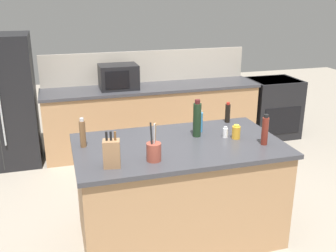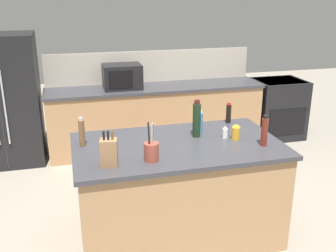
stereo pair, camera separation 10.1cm
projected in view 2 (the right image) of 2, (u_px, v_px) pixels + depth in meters
The scene contains 16 objects.
ground_plane at pixel (177, 233), 3.82m from camera, with size 14.00×14.00×0.00m, color gray.
back_counter_run at pixel (156, 118), 5.75m from camera, with size 3.10×0.66×0.94m.
wall_backsplash at pixel (151, 66), 5.80m from camera, with size 3.06×0.03×0.46m, color #B2A899.
kitchen_island at pixel (177, 190), 3.66m from camera, with size 1.86×1.07×0.94m.
refrigerator at pixel (4, 100), 5.18m from camera, with size 0.92×0.75×1.72m.
range_oven at pixel (277, 108), 6.21m from camera, with size 0.76×0.65×0.92m.
microwave at pixel (122, 77), 5.42m from camera, with size 0.52×0.39×0.34m.
knife_block at pixel (109, 153), 3.03m from camera, with size 0.15×0.12×0.29m.
utensil_crock at pixel (151, 151), 3.14m from camera, with size 0.12×0.12×0.32m.
dish_soap_bottle at pixel (199, 122), 3.77m from camera, with size 0.07×0.07×0.21m.
salt_shaker at pixel (225, 133), 3.63m from camera, with size 0.05×0.05×0.11m.
vinegar_bottle at pixel (264, 131), 3.43m from camera, with size 0.06×0.06×0.28m.
soy_sauce_bottle at pixel (229, 113), 4.03m from camera, with size 0.05×0.05×0.21m.
pepper_grinder at pixel (82, 133), 3.42m from camera, with size 0.05×0.05×0.26m.
wine_bottle at pixel (197, 119), 3.63m from camera, with size 0.08×0.08×0.35m.
honey_jar at pixel (236, 133), 3.60m from camera, with size 0.08×0.08×0.13m.
Camera 2 is at (-0.91, -3.14, 2.24)m, focal length 42.00 mm.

